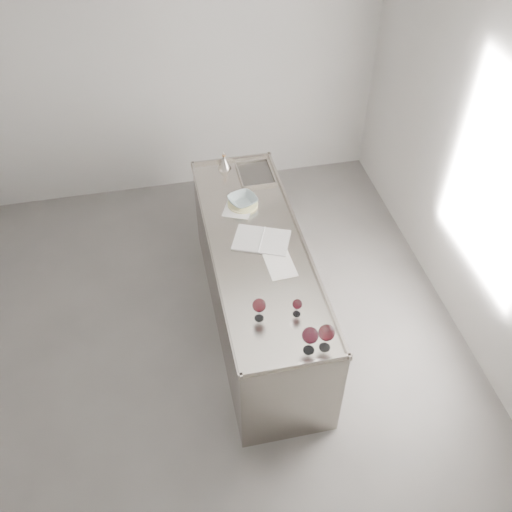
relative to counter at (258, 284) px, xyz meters
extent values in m
cube|color=#575451|center=(-0.50, -0.30, -0.48)|extent=(4.50, 5.00, 0.02)
cube|color=silver|center=(-0.50, -0.30, 2.34)|extent=(4.50, 5.00, 0.02)
cube|color=#AAA7A5|center=(-0.50, 2.21, 0.93)|extent=(4.50, 0.02, 2.80)
cube|color=#AAA7A5|center=(1.76, -0.30, 0.93)|extent=(0.02, 5.00, 2.80)
cube|color=gray|center=(0.00, 0.00, -0.01)|extent=(0.75, 2.40, 0.92)
cube|color=gray|center=(0.00, 0.00, 0.46)|extent=(0.77, 2.42, 0.02)
cube|color=gray|center=(0.00, -1.19, 0.48)|extent=(0.77, 0.02, 0.03)
cube|color=gray|center=(0.00, 1.19, 0.48)|extent=(0.77, 0.02, 0.03)
cube|color=gray|center=(-0.37, 0.00, 0.48)|extent=(0.02, 2.42, 0.03)
cube|color=gray|center=(0.36, 0.00, 0.48)|extent=(0.02, 2.42, 0.03)
cube|color=#595654|center=(0.17, 0.92, 0.46)|extent=(0.30, 0.38, 0.01)
cylinder|color=white|center=(-0.15, -0.74, 0.47)|extent=(0.07, 0.07, 0.00)
cylinder|color=white|center=(-0.15, -0.74, 0.52)|extent=(0.01, 0.01, 0.09)
ellipsoid|color=white|center=(-0.15, -0.74, 0.61)|extent=(0.10, 0.10, 0.10)
cylinder|color=#33070B|center=(-0.15, -0.74, 0.58)|extent=(0.07, 0.07, 0.02)
cylinder|color=white|center=(0.12, -1.08, 0.47)|extent=(0.08, 0.08, 0.00)
cylinder|color=white|center=(0.12, -1.08, 0.53)|extent=(0.01, 0.01, 0.11)
ellipsoid|color=white|center=(0.12, -1.08, 0.63)|extent=(0.11, 0.11, 0.12)
cylinder|color=#380712|center=(0.12, -1.08, 0.60)|extent=(0.08, 0.08, 0.02)
cylinder|color=white|center=(0.23, -1.08, 0.47)|extent=(0.08, 0.08, 0.00)
cylinder|color=white|center=(0.23, -1.08, 0.52)|extent=(0.01, 0.01, 0.10)
ellipsoid|color=white|center=(0.23, -1.08, 0.63)|extent=(0.11, 0.11, 0.12)
cylinder|color=#33060B|center=(0.23, -1.08, 0.60)|extent=(0.08, 0.08, 0.02)
cylinder|color=white|center=(0.12, -0.76, 0.47)|extent=(0.06, 0.06, 0.00)
cylinder|color=white|center=(0.12, -0.76, 0.51)|extent=(0.01, 0.01, 0.07)
ellipsoid|color=white|center=(0.12, -0.76, 0.57)|extent=(0.07, 0.07, 0.07)
cylinder|color=#38070E|center=(0.12, -0.76, 0.56)|extent=(0.05, 0.05, 0.02)
cube|color=silver|center=(-0.06, 0.08, 0.47)|extent=(0.32, 0.37, 0.01)
cube|color=silver|center=(0.14, 0.00, 0.47)|extent=(0.32, 0.37, 0.01)
cylinder|color=white|center=(0.04, 0.04, 0.48)|extent=(0.13, 0.29, 0.01)
cube|color=white|center=(0.12, -0.26, 0.47)|extent=(0.22, 0.31, 0.00)
cube|color=silver|center=(-0.05, 0.51, 0.47)|extent=(0.34, 0.39, 0.00)
cylinder|color=beige|center=(-0.02, 0.52, 0.48)|extent=(0.29, 0.29, 0.02)
imported|color=gray|center=(-0.02, 0.52, 0.52)|extent=(0.30, 0.30, 0.06)
cone|color=gray|center=(-0.09, 1.08, 0.52)|extent=(0.13, 0.13, 0.11)
cylinder|color=gray|center=(-0.09, 1.08, 0.59)|extent=(0.02, 0.02, 0.03)
cylinder|color=#AC6A2F|center=(-0.09, 1.08, 0.61)|extent=(0.03, 0.03, 0.01)
cone|color=gray|center=(-0.09, 1.08, 0.64)|extent=(0.02, 0.02, 0.04)
camera|label=1|loc=(-0.70, -3.24, 3.59)|focal=40.00mm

